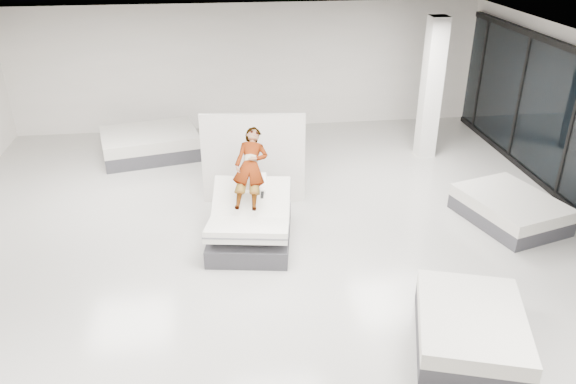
{
  "coord_description": "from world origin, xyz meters",
  "views": [
    {
      "loc": [
        -0.78,
        -7.37,
        5.17
      ],
      "look_at": [
        0.28,
        0.92,
        1.0
      ],
      "focal_mm": 35.0,
      "sensor_mm": 36.0,
      "label": 1
    }
  ],
  "objects_px": {
    "person": "(251,177)",
    "column": "(431,89)",
    "divider_panel": "(253,159)",
    "flat_bed_right_far": "(510,209)",
    "hero_bed": "(250,225)",
    "remote": "(262,195)",
    "flat_bed_right_near": "(470,328)",
    "flat_bed_left_far": "(150,143)"
  },
  "relations": [
    {
      "from": "remote",
      "to": "flat_bed_right_near",
      "type": "bearing_deg",
      "value": -39.84
    },
    {
      "from": "hero_bed",
      "to": "person",
      "type": "distance_m",
      "value": 0.83
    },
    {
      "from": "remote",
      "to": "divider_panel",
      "type": "relative_size",
      "value": 0.07
    },
    {
      "from": "flat_bed_right_far",
      "to": "flat_bed_right_near",
      "type": "height_order",
      "value": "flat_bed_right_far"
    },
    {
      "from": "remote",
      "to": "flat_bed_right_far",
      "type": "xyz_separation_m",
      "value": [
        4.61,
        0.21,
        -0.69
      ]
    },
    {
      "from": "remote",
      "to": "flat_bed_right_near",
      "type": "distance_m",
      "value": 3.87
    },
    {
      "from": "person",
      "to": "column",
      "type": "distance_m",
      "value": 5.36
    },
    {
      "from": "remote",
      "to": "flat_bed_left_far",
      "type": "xyz_separation_m",
      "value": [
        -2.3,
        4.3,
        -0.65
      ]
    },
    {
      "from": "person",
      "to": "flat_bed_right_near",
      "type": "height_order",
      "value": "person"
    },
    {
      "from": "hero_bed",
      "to": "divider_panel",
      "type": "distance_m",
      "value": 1.67
    },
    {
      "from": "hero_bed",
      "to": "column",
      "type": "relative_size",
      "value": 0.62
    },
    {
      "from": "hero_bed",
      "to": "flat_bed_left_far",
      "type": "height_order",
      "value": "hero_bed"
    },
    {
      "from": "flat_bed_right_far",
      "to": "hero_bed",
      "type": "bearing_deg",
      "value": -178.4
    },
    {
      "from": "hero_bed",
      "to": "person",
      "type": "bearing_deg",
      "value": 80.83
    },
    {
      "from": "flat_bed_right_far",
      "to": "flat_bed_left_far",
      "type": "bearing_deg",
      "value": 149.34
    },
    {
      "from": "hero_bed",
      "to": "column",
      "type": "distance_m",
      "value": 5.7
    },
    {
      "from": "person",
      "to": "flat_bed_right_near",
      "type": "xyz_separation_m",
      "value": [
        2.66,
        -3.26,
        -0.85
      ]
    },
    {
      "from": "flat_bed_right_far",
      "to": "divider_panel",
      "type": "bearing_deg",
      "value": 162.88
    },
    {
      "from": "hero_bed",
      "to": "person",
      "type": "xyz_separation_m",
      "value": [
        0.05,
        0.31,
        0.76
      ]
    },
    {
      "from": "flat_bed_left_far",
      "to": "person",
      "type": "bearing_deg",
      "value": -61.38
    },
    {
      "from": "remote",
      "to": "flat_bed_right_near",
      "type": "height_order",
      "value": "remote"
    },
    {
      "from": "divider_panel",
      "to": "flat_bed_right_far",
      "type": "distance_m",
      "value": 4.9
    },
    {
      "from": "person",
      "to": "column",
      "type": "xyz_separation_m",
      "value": [
        4.31,
        3.14,
        0.5
      ]
    },
    {
      "from": "hero_bed",
      "to": "remote",
      "type": "bearing_deg",
      "value": -18.65
    },
    {
      "from": "person",
      "to": "flat_bed_left_far",
      "type": "height_order",
      "value": "person"
    },
    {
      "from": "remote",
      "to": "flat_bed_right_near",
      "type": "xyz_separation_m",
      "value": [
        2.5,
        -2.87,
        -0.7
      ]
    },
    {
      "from": "column",
      "to": "flat_bed_left_far",
      "type": "bearing_deg",
      "value": 173.11
    },
    {
      "from": "remote",
      "to": "divider_panel",
      "type": "xyz_separation_m",
      "value": [
        -0.03,
        1.63,
        -0.04
      ]
    },
    {
      "from": "hero_bed",
      "to": "flat_bed_left_far",
      "type": "bearing_deg",
      "value": 116.29
    },
    {
      "from": "person",
      "to": "flat_bed_right_far",
      "type": "distance_m",
      "value": 4.85
    },
    {
      "from": "flat_bed_right_near",
      "to": "column",
      "type": "bearing_deg",
      "value": 75.52
    },
    {
      "from": "person",
      "to": "flat_bed_right_far",
      "type": "relative_size",
      "value": 0.71
    },
    {
      "from": "divider_panel",
      "to": "person",
      "type": "bearing_deg",
      "value": -89.91
    },
    {
      "from": "remote",
      "to": "divider_panel",
      "type": "height_order",
      "value": "divider_panel"
    },
    {
      "from": "flat_bed_right_near",
      "to": "remote",
      "type": "bearing_deg",
      "value": 130.99
    },
    {
      "from": "hero_bed",
      "to": "flat_bed_right_far",
      "type": "bearing_deg",
      "value": 1.6
    },
    {
      "from": "flat_bed_left_far",
      "to": "flat_bed_right_near",
      "type": "bearing_deg",
      "value": -56.23
    },
    {
      "from": "divider_panel",
      "to": "column",
      "type": "xyz_separation_m",
      "value": [
        4.18,
        1.89,
        0.69
      ]
    },
    {
      "from": "hero_bed",
      "to": "remote",
      "type": "xyz_separation_m",
      "value": [
        0.21,
        -0.07,
        0.61
      ]
    },
    {
      "from": "hero_bed",
      "to": "remote",
      "type": "height_order",
      "value": "hero_bed"
    },
    {
      "from": "divider_panel",
      "to": "flat_bed_right_far",
      "type": "xyz_separation_m",
      "value": [
        4.64,
        -1.43,
        -0.66
      ]
    },
    {
      "from": "divider_panel",
      "to": "column",
      "type": "height_order",
      "value": "column"
    }
  ]
}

